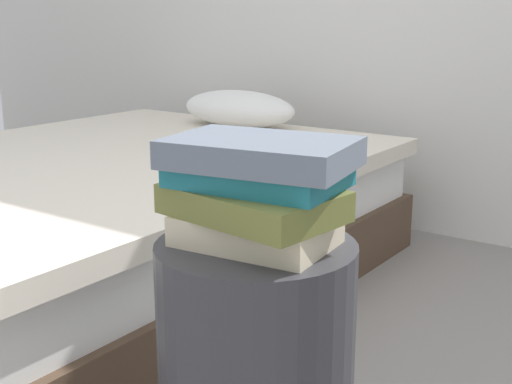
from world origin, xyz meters
name	(u,v)px	position (x,y,z in m)	size (l,w,h in m)	color
bed	(108,217)	(-1.19, 0.77, 0.23)	(1.55, 2.01, 0.62)	#4C3828
book_cream	(257,230)	(0.00, 0.00, 0.60)	(0.24, 0.17, 0.05)	beige
book_olive	(254,203)	(0.00, -0.01, 0.65)	(0.27, 0.18, 0.05)	olive
book_teal	(257,175)	(0.00, 0.01, 0.69)	(0.26, 0.17, 0.03)	#1E727F
book_slate	(261,153)	(0.01, 0.00, 0.73)	(0.28, 0.19, 0.04)	slate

